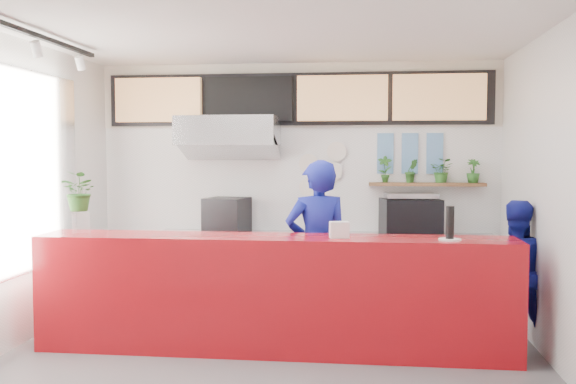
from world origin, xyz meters
The scene contains 43 objects.
floor centered at (0.00, 0.00, 0.00)m, with size 5.00×5.00×0.00m, color slate.
ceiling centered at (0.00, 0.00, 3.00)m, with size 5.00×5.00×0.00m, color silver.
wall_back centered at (0.00, 2.50, 1.50)m, with size 5.00×5.00×0.00m, color white.
wall_right centered at (2.50, 0.00, 1.50)m, with size 5.00×5.00×0.00m, color white.
service_counter centered at (0.00, 0.40, 0.55)m, with size 4.50×0.60×1.10m, color #A20B13.
cream_band centered at (0.00, 2.49, 2.60)m, with size 5.00×0.02×0.80m, color beige.
prep_bench centered at (-0.80, 2.20, 0.45)m, with size 1.80×0.60×0.90m, color #B2B5BA.
panini_oven centered at (-0.84, 2.20, 1.11)m, with size 0.48×0.48×0.43m, color black.
extraction_hood centered at (-0.80, 2.15, 2.15)m, with size 1.20×0.70×0.35m, color #B2B5BA.
hood_lip centered at (-0.80, 2.15, 1.95)m, with size 1.20×0.70×0.08m, color #B2B5BA.
right_bench centered at (1.50, 2.20, 0.45)m, with size 1.80×0.60×0.90m, color #B2B5BA.
espresso_machine centered at (1.40, 2.20, 1.12)m, with size 0.67×0.48×0.43m, color black.
espresso_tray centered at (1.40, 2.20, 1.38)m, with size 0.60×0.42×0.06m, color #A9ABB0.
herb_shelf centered at (1.60, 2.40, 1.50)m, with size 1.40×0.18×0.04m, color brown.
menu_board_far_left centered at (-1.75, 2.38, 2.55)m, with size 1.10×0.10×0.55m, color tan.
menu_board_mid_left centered at (-0.59, 2.38, 2.55)m, with size 1.10×0.10×0.55m, color black.
menu_board_mid_right centered at (0.57, 2.38, 2.55)m, with size 1.10×0.10×0.55m, color tan.
menu_board_far_right centered at (1.73, 2.38, 2.55)m, with size 1.10×0.10×0.55m, color tan.
soffit centered at (0.00, 2.46, 2.55)m, with size 4.80×0.04×0.65m, color black.
window_pane centered at (-2.47, 0.30, 1.70)m, with size 0.04×2.20×1.90m, color silver.
window_frame centered at (-2.45, 0.30, 1.70)m, with size 0.03×2.30×2.00m, color #B2B5BA.
track_rail centered at (-2.10, 0.00, 2.94)m, with size 0.05×2.40×0.04m, color black.
dec_plate_a centered at (0.15, 2.47, 1.75)m, with size 0.24×0.24×0.03m, color silver.
dec_plate_b centered at (0.45, 2.47, 1.65)m, with size 0.24×0.24×0.03m, color silver.
dec_plate_c centered at (0.15, 2.47, 1.45)m, with size 0.24×0.24×0.03m, color silver.
dec_plate_d centered at (0.50, 2.47, 1.90)m, with size 0.24×0.24×0.03m, color silver.
photo_frame_a centered at (1.10, 2.48, 2.00)m, with size 0.20×0.02×0.25m, color #598CBF.
photo_frame_b centered at (1.40, 2.48, 2.00)m, with size 0.20×0.02×0.25m, color #598CBF.
photo_frame_c centered at (1.70, 2.48, 2.00)m, with size 0.20×0.02×0.25m, color #598CBF.
photo_frame_d centered at (1.10, 2.48, 1.75)m, with size 0.20×0.02×0.25m, color #598CBF.
photo_frame_e centered at (1.40, 2.48, 1.75)m, with size 0.20×0.02×0.25m, color #598CBF.
photo_frame_f centered at (1.70, 2.48, 1.75)m, with size 0.20×0.02×0.25m, color #598CBF.
staff_center centered at (0.38, 0.90, 0.91)m, with size 0.66×0.44×1.81m, color navy.
staff_right centered at (2.33, 0.98, 0.71)m, with size 0.69×0.54×1.42m, color navy.
herb_a centered at (1.09, 2.40, 1.68)m, with size 0.17×0.12×0.33m, color #2A6021.
herb_b centered at (1.41, 2.40, 1.66)m, with size 0.16×0.13×0.29m, color #2A6021.
herb_c centered at (1.78, 2.40, 1.67)m, with size 0.27×0.23×0.30m, color #2A6021.
herb_d centered at (2.15, 2.40, 1.66)m, with size 0.16×0.14×0.29m, color #2A6021.
glass_vase centered at (-1.88, 0.36, 1.20)m, with size 0.16×0.16×0.20m, color silver.
basil_vase centered at (-1.88, 0.36, 1.51)m, with size 0.35×0.30×0.39m, color #2A6021.
napkin_holder centered at (0.62, 0.36, 1.18)m, with size 0.17×0.11×0.15m, color silver.
white_plate centered at (1.61, 0.31, 1.11)m, with size 0.20×0.20×0.02m, color silver.
pepper_mill centered at (1.61, 0.31, 1.26)m, with size 0.07×0.07×0.29m, color black.
Camera 1 is at (0.84, -5.53, 1.89)m, focal length 40.00 mm.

